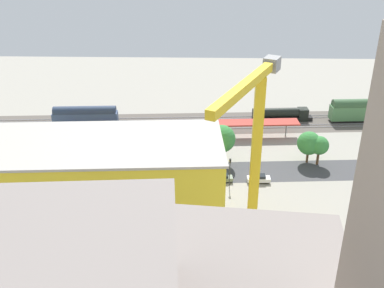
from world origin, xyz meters
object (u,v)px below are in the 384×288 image
at_px(parked_car_4, 110,178).
at_px(street_tree_0, 222,139).
at_px(passenger_coach, 362,110).
at_px(street_tree_4, 119,139).
at_px(street_tree_3, 309,143).
at_px(street_tree_5, 319,146).
at_px(construction_building, 98,193).
at_px(tower_crane, 253,157).
at_px(parked_car_3, 151,179).
at_px(parked_car_1, 222,178).
at_px(traffic_light, 230,168).
at_px(box_truck_0, 111,185).
at_px(box_truck_1, 140,190).
at_px(locomotive, 283,114).
at_px(box_truck_2, 39,187).
at_px(street_tree_2, 103,145).
at_px(freight_coach_far, 85,117).
at_px(platform_canopy_near, 180,124).
at_px(street_tree_1, 189,139).
at_px(parked_car_2, 184,177).
at_px(parked_car_0, 259,179).

bearing_deg(parked_car_4, street_tree_0, -159.95).
xyz_separation_m(passenger_coach, street_tree_4, (60.51, 23.69, 1.96)).
relative_size(street_tree_3, street_tree_5, 1.09).
distance_m(passenger_coach, construction_building, 78.55).
bearing_deg(tower_crane, parked_car_3, -51.86).
bearing_deg(construction_building, parked_car_3, -112.83).
distance_m(parked_car_1, traffic_light, 3.96).
xyz_separation_m(box_truck_0, box_truck_1, (-5.98, 1.83, 0.12)).
distance_m(locomotive, box_truck_2, 65.64).
bearing_deg(street_tree_3, street_tree_0, 2.79).
bearing_deg(street_tree_2, box_truck_1, 125.09).
bearing_deg(freight_coach_far, platform_canopy_near, 167.44).
distance_m(platform_canopy_near, street_tree_5, 33.59).
height_order(parked_car_1, street_tree_2, street_tree_2).
relative_size(freight_coach_far, street_tree_1, 2.05).
xyz_separation_m(parked_car_3, construction_building, (6.40, 18.48, 8.07)).
bearing_deg(platform_canopy_near, parked_car_2, 95.47).
bearing_deg(traffic_light, box_truck_1, 15.50).
xyz_separation_m(parked_car_2, parked_car_4, (15.35, 0.69, 0.05)).
bearing_deg(street_tree_1, parked_car_3, 49.89).
height_order(parked_car_4, street_tree_1, street_tree_1).
bearing_deg(parked_car_1, street_tree_5, -159.28).
relative_size(construction_building, street_tree_3, 5.49).
height_order(parked_car_4, construction_building, construction_building).
bearing_deg(street_tree_0, parked_car_4, 20.05).
relative_size(parked_car_0, box_truck_1, 0.54).
relative_size(parked_car_3, construction_building, 0.11).
distance_m(passenger_coach, street_tree_1, 51.05).
bearing_deg(street_tree_1, street_tree_0, 176.08).
xyz_separation_m(parked_car_3, parked_car_4, (8.48, -0.13, 0.02)).
distance_m(parked_car_0, street_tree_0, 12.22).
relative_size(platform_canopy_near, parked_car_1, 12.68).
xyz_separation_m(locomotive, traffic_light, (15.82, 33.98, 2.38)).
height_order(street_tree_3, traffic_light, street_tree_3).
xyz_separation_m(parked_car_4, construction_building, (-2.08, 18.62, 8.05)).
distance_m(parked_car_4, street_tree_0, 25.19).
xyz_separation_m(box_truck_1, street_tree_4, (6.38, -15.16, 3.53)).
distance_m(parked_car_1, tower_crane, 29.24).
xyz_separation_m(parked_car_1, street_tree_5, (-21.36, -8.08, 3.84)).
relative_size(freight_coach_far, street_tree_0, 1.85).
relative_size(locomotive, parked_car_0, 3.37).
relative_size(construction_building, street_tree_4, 5.04).
bearing_deg(parked_car_4, tower_crane, 139.01).
distance_m(parked_car_2, box_truck_2, 28.88).
height_order(platform_canopy_near, box_truck_0, platform_canopy_near).
distance_m(platform_canopy_near, parked_car_3, 22.07).
relative_size(passenger_coach, street_tree_4, 2.13).
xyz_separation_m(freight_coach_far, box_truck_2, (1.68, 32.18, -1.35)).
xyz_separation_m(locomotive, street_tree_5, (-4.05, 24.45, 2.87)).
bearing_deg(construction_building, passenger_coach, -142.67).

